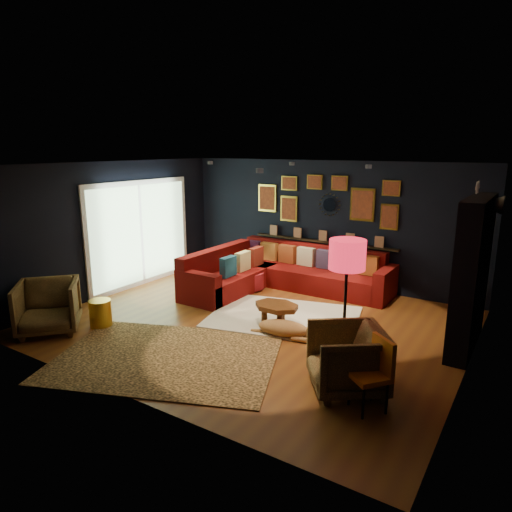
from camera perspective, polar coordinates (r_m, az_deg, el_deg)
The scene contains 20 objects.
floor at distance 7.70m, azimuth -0.21°, elevation -8.36°, with size 6.50×6.50×0.00m, color brown.
room_walls at distance 7.26m, azimuth -0.22°, elevation 3.39°, with size 6.50×6.50×6.50m.
sectional at distance 9.37m, azimuth 2.62°, elevation -2.27°, with size 3.41×2.69×0.86m.
ledge at distance 9.71m, azimuth 8.38°, elevation 1.80°, with size 3.20×0.12×0.04m, color black.
gallery_wall at distance 9.61m, azimuth 8.58°, elevation 7.03°, with size 3.15×0.04×1.02m.
sunburst_mirror at distance 9.58m, azimuth 9.18°, elevation 6.34°, with size 0.47×0.16×0.47m.
fireplace at distance 7.20m, azimuth 25.23°, elevation -2.69°, with size 0.31×1.60×2.20m.
deer_head at distance 7.49m, azimuth 26.90°, elevation 5.79°, with size 0.50×0.28×0.45m.
sliding_door at distance 9.85m, azimuth -14.21°, elevation 2.76°, with size 0.06×2.80×2.20m.
ceiling_spots at distance 7.84m, azimuth 3.00°, elevation 11.24°, with size 3.30×2.50×0.06m.
shag_rug at distance 7.92m, azimuth 3.50°, elevation -7.61°, with size 2.47×1.79×0.03m, color silver.
leopard_rug at distance 6.64m, azimuth -11.08°, elevation -12.29°, with size 3.02×2.16×0.02m, color tan.
coffee_table at distance 7.37m, azimuth 2.56°, elevation -6.59°, with size 0.79×0.61×0.38m.
pouf at distance 9.36m, azimuth -0.59°, elevation -3.06°, with size 0.50×0.50×0.33m, color maroon.
armchair_left at distance 7.92m, azimuth -24.59°, elevation -5.52°, with size 0.88×0.83×0.91m, color #B08240.
armchair_right at distance 5.68m, azimuth 11.32°, elevation -12.18°, with size 0.84×0.79×0.87m, color #B08240.
gold_stool at distance 7.91m, azimuth -18.86°, elevation -6.79°, with size 0.36×0.36×0.44m, color gold.
orange_chair at distance 5.34m, azimuth 14.62°, elevation -13.44°, with size 0.55×0.55×0.83m.
floor_lamp at distance 5.98m, azimuth 11.32°, elevation -0.49°, with size 0.47×0.47×1.72m.
dog at distance 7.12m, azimuth 3.43°, elevation -8.63°, with size 1.10×0.54×0.35m, color #BD814A, non-canonical shape.
Camera 1 is at (3.87, -6.01, 2.87)m, focal length 32.00 mm.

